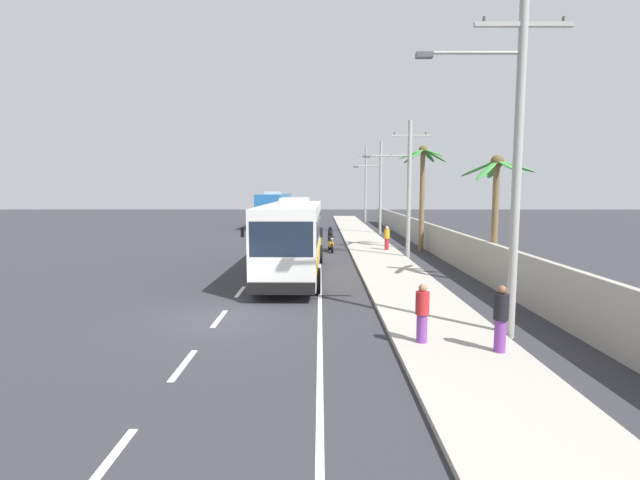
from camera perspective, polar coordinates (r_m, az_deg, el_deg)
ground_plane at (r=15.70m, az=-11.95°, el=-9.28°), size 160.00×160.00×0.00m
sidewalk_kerb at (r=25.37m, az=8.21°, el=-3.11°), size 3.20×90.00×0.14m
lane_markings at (r=29.70m, az=-2.18°, el=-1.81°), size 3.39×71.00×0.01m
boundary_wall at (r=29.88m, az=14.39°, el=-0.18°), size 0.24×60.00×1.85m
coach_bus_foreground at (r=22.71m, az=-3.13°, el=0.59°), size 3.02×11.95×3.71m
coach_bus_far_lane at (r=51.19m, az=-5.39°, el=3.81°), size 3.29×10.79×3.88m
motorcycle_beside_bus at (r=31.24m, az=1.44°, el=-0.17°), size 0.56×1.96×1.67m
pedestrian_near_kerb at (r=12.53m, az=21.25°, el=-8.75°), size 0.36×0.36×1.68m
pedestrian_midwalk at (r=31.33m, az=8.27°, el=0.29°), size 0.36×0.36×1.56m
pedestrian_far_walk at (r=12.71m, az=12.45°, el=-8.55°), size 0.36×0.36×1.56m
utility_pole_nearest at (r=13.93m, az=22.74°, el=11.40°), size 4.11×0.24×10.43m
utility_pole_mid at (r=28.45m, az=10.68°, el=6.64°), size 3.92×0.24×8.15m
utility_pole_far at (r=43.45m, az=7.39°, el=6.68°), size 3.67×0.24×8.47m
utility_pole_distant at (r=58.52m, az=5.72°, el=6.83°), size 2.17×0.24×9.20m
palm_nearest at (r=21.68m, az=20.73°, el=5.54°), size 3.05×3.18×5.60m
palm_second at (r=31.87m, az=12.48°, el=7.30°), size 3.36×2.99×6.99m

